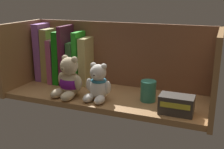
{
  "coord_description": "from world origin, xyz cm",
  "views": [
    {
      "loc": [
        38.33,
        -89.98,
        38.47
      ],
      "look_at": [
        2.08,
        0.0,
        10.15
      ],
      "focal_mm": 44.75,
      "sensor_mm": 36.0,
      "label": 1
    }
  ],
  "objects_px": {
    "book_4": "(69,54)",
    "small_product_box": "(176,105)",
    "teddy_bear_larger": "(70,81)",
    "book_3": "(64,56)",
    "book_5": "(75,62)",
    "book_1": "(51,54)",
    "pillar_candle": "(148,91)",
    "book_2": "(58,60)",
    "book_6": "(80,58)",
    "book_0": "(44,51)",
    "book_7": "(87,61)",
    "teddy_bear_smaller": "(98,84)"
  },
  "relations": [
    {
      "from": "book_0",
      "to": "book_6",
      "type": "distance_m",
      "value": 0.18
    },
    {
      "from": "book_1",
      "to": "pillar_candle",
      "type": "xyz_separation_m",
      "value": [
        0.46,
        -0.1,
        -0.08
      ]
    },
    {
      "from": "book_4",
      "to": "teddy_bear_larger",
      "type": "xyz_separation_m",
      "value": [
        0.09,
        -0.15,
        -0.06
      ]
    },
    {
      "from": "teddy_bear_smaller",
      "to": "teddy_bear_larger",
      "type": "bearing_deg",
      "value": -178.16
    },
    {
      "from": "teddy_bear_smaller",
      "to": "book_4",
      "type": "bearing_deg",
      "value": 143.23
    },
    {
      "from": "book_6",
      "to": "book_2",
      "type": "bearing_deg",
      "value": 180.0
    },
    {
      "from": "book_1",
      "to": "book_5",
      "type": "bearing_deg",
      "value": 0.0
    },
    {
      "from": "book_5",
      "to": "book_6",
      "type": "height_order",
      "value": "book_6"
    },
    {
      "from": "book_4",
      "to": "small_product_box",
      "type": "xyz_separation_m",
      "value": [
        0.48,
        -0.17,
        -0.09
      ]
    },
    {
      "from": "book_0",
      "to": "book_7",
      "type": "relative_size",
      "value": 1.25
    },
    {
      "from": "book_3",
      "to": "small_product_box",
      "type": "bearing_deg",
      "value": -18.25
    },
    {
      "from": "book_2",
      "to": "book_3",
      "type": "bearing_deg",
      "value": 0.0
    },
    {
      "from": "book_3",
      "to": "book_5",
      "type": "relative_size",
      "value": 1.25
    },
    {
      "from": "teddy_bear_smaller",
      "to": "pillar_candle",
      "type": "distance_m",
      "value": 0.18
    },
    {
      "from": "book_2",
      "to": "book_5",
      "type": "xyz_separation_m",
      "value": [
        0.08,
        0.0,
        -0.0
      ]
    },
    {
      "from": "book_2",
      "to": "book_6",
      "type": "xyz_separation_m",
      "value": [
        0.11,
        0.0,
        0.02
      ]
    },
    {
      "from": "book_1",
      "to": "teddy_bear_smaller",
      "type": "height_order",
      "value": "book_1"
    },
    {
      "from": "book_3",
      "to": "small_product_box",
      "type": "distance_m",
      "value": 0.54
    },
    {
      "from": "book_7",
      "to": "book_0",
      "type": "bearing_deg",
      "value": 180.0
    },
    {
      "from": "book_4",
      "to": "small_product_box",
      "type": "relative_size",
      "value": 2.25
    },
    {
      "from": "book_3",
      "to": "small_product_box",
      "type": "relative_size",
      "value": 2.04
    },
    {
      "from": "book_0",
      "to": "book_7",
      "type": "xyz_separation_m",
      "value": [
        0.21,
        0.0,
        -0.02
      ]
    },
    {
      "from": "small_product_box",
      "to": "book_7",
      "type": "bearing_deg",
      "value": 157.16
    },
    {
      "from": "book_3",
      "to": "book_4",
      "type": "relative_size",
      "value": 0.91
    },
    {
      "from": "book_7",
      "to": "teddy_bear_larger",
      "type": "xyz_separation_m",
      "value": [
        0.01,
        -0.15,
        -0.04
      ]
    },
    {
      "from": "teddy_bear_smaller",
      "to": "pillar_candle",
      "type": "height_order",
      "value": "teddy_bear_smaller"
    },
    {
      "from": "book_2",
      "to": "book_4",
      "type": "distance_m",
      "value": 0.06
    },
    {
      "from": "book_7",
      "to": "teddy_bear_smaller",
      "type": "height_order",
      "value": "book_7"
    },
    {
      "from": "small_product_box",
      "to": "book_6",
      "type": "bearing_deg",
      "value": 158.64
    },
    {
      "from": "book_2",
      "to": "book_5",
      "type": "distance_m",
      "value": 0.08
    },
    {
      "from": "book_1",
      "to": "pillar_candle",
      "type": "height_order",
      "value": "book_1"
    },
    {
      "from": "book_1",
      "to": "book_7",
      "type": "relative_size",
      "value": 1.15
    },
    {
      "from": "book_2",
      "to": "book_6",
      "type": "height_order",
      "value": "book_6"
    },
    {
      "from": "teddy_bear_smaller",
      "to": "pillar_candle",
      "type": "xyz_separation_m",
      "value": [
        0.17,
        0.06,
        -0.02
      ]
    },
    {
      "from": "book_1",
      "to": "book_4",
      "type": "height_order",
      "value": "book_4"
    },
    {
      "from": "book_1",
      "to": "book_2",
      "type": "distance_m",
      "value": 0.04
    },
    {
      "from": "teddy_bear_larger",
      "to": "book_5",
      "type": "bearing_deg",
      "value": 112.52
    },
    {
      "from": "book_4",
      "to": "book_5",
      "type": "relative_size",
      "value": 1.38
    },
    {
      "from": "book_1",
      "to": "teddy_bear_larger",
      "type": "distance_m",
      "value": 0.24
    },
    {
      "from": "book_0",
      "to": "pillar_candle",
      "type": "xyz_separation_m",
      "value": [
        0.49,
        -0.1,
        -0.08
      ]
    },
    {
      "from": "book_3",
      "to": "teddy_bear_larger",
      "type": "xyz_separation_m",
      "value": [
        0.12,
        -0.15,
        -0.05
      ]
    },
    {
      "from": "book_1",
      "to": "book_3",
      "type": "bearing_deg",
      "value": 0.0
    },
    {
      "from": "teddy_bear_larger",
      "to": "pillar_candle",
      "type": "height_order",
      "value": "teddy_bear_larger"
    },
    {
      "from": "book_4",
      "to": "teddy_bear_larger",
      "type": "distance_m",
      "value": 0.19
    },
    {
      "from": "teddy_bear_smaller",
      "to": "small_product_box",
      "type": "xyz_separation_m",
      "value": [
        0.28,
        -0.02,
        -0.03
      ]
    },
    {
      "from": "book_1",
      "to": "book_7",
      "type": "height_order",
      "value": "book_1"
    },
    {
      "from": "book_5",
      "to": "pillar_candle",
      "type": "bearing_deg",
      "value": -15.57
    },
    {
      "from": "book_6",
      "to": "teddy_bear_larger",
      "type": "relative_size",
      "value": 1.44
    },
    {
      "from": "book_1",
      "to": "small_product_box",
      "type": "relative_size",
      "value": 2.1
    },
    {
      "from": "book_0",
      "to": "small_product_box",
      "type": "relative_size",
      "value": 2.28
    }
  ]
}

